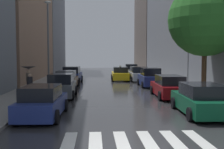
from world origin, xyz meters
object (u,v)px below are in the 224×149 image
(parked_car_right_nearest, at_px, (201,100))
(parked_car_right_third, at_px, (150,78))
(parked_car_right_second, at_px, (169,87))
(parked_car_left_second, at_px, (62,86))
(pedestrian_near_tree, at_px, (30,84))
(parked_car_left_third, at_px, (67,80))
(parked_car_right_fourth, at_px, (139,74))
(parked_car_left_nearest, at_px, (42,102))
(street_tree_right, at_px, (205,20))
(lamp_post_left, at_px, (48,38))
(pedestrian_foreground, at_px, (28,73))
(parked_car_right_fifth, at_px, (131,71))
(parked_car_left_fourth, at_px, (72,75))
(taxi_midroad, at_px, (120,74))

(parked_car_right_nearest, distance_m, parked_car_right_third, 12.49)
(parked_car_right_nearest, xyz_separation_m, parked_car_right_second, (-0.05, 5.73, 0.00))
(parked_car_left_second, height_order, pedestrian_near_tree, pedestrian_near_tree)
(parked_car_left_second, distance_m, parked_car_left_third, 5.34)
(parked_car_left_third, bearing_deg, parked_car_right_fourth, -48.55)
(parked_car_left_nearest, relative_size, street_tree_right, 0.53)
(parked_car_left_second, height_order, lamp_post_left, lamp_post_left)
(parked_car_left_third, xyz_separation_m, parked_car_right_second, (7.78, -5.92, -0.02))
(parked_car_left_nearest, relative_size, pedestrian_foreground, 2.16)
(parked_car_right_fourth, bearing_deg, parked_car_left_third, 129.50)
(parked_car_right_fifth, bearing_deg, parked_car_left_second, 160.74)
(parked_car_right_third, height_order, pedestrian_foreground, pedestrian_foreground)
(pedestrian_foreground, height_order, pedestrian_near_tree, pedestrian_foreground)
(pedestrian_near_tree, xyz_separation_m, lamp_post_left, (0.28, 6.08, 3.59))
(parked_car_left_nearest, bearing_deg, parked_car_left_fourth, 2.43)
(parked_car_right_nearest, xyz_separation_m, parked_car_right_third, (-0.01, 12.49, 0.10))
(parked_car_left_nearest, xyz_separation_m, parked_car_left_second, (0.14, 6.46, 0.06))
(parked_car_right_third, relative_size, parked_car_right_fourth, 0.97)
(parked_car_right_third, bearing_deg, parked_car_right_second, -179.55)
(parked_car_right_fourth, bearing_deg, parked_car_left_nearest, 156.49)
(parked_car_right_nearest, distance_m, parked_car_right_fourth, 18.18)
(parked_car_right_nearest, height_order, street_tree_right, street_tree_right)
(parked_car_left_nearest, distance_m, parked_car_left_third, 11.80)
(parked_car_left_nearest, bearing_deg, parked_car_right_third, -29.13)
(parked_car_right_third, bearing_deg, parked_car_left_second, 129.79)
(pedestrian_near_tree, relative_size, street_tree_right, 0.19)
(parked_car_left_second, distance_m, street_tree_right, 11.47)
(parked_car_left_fourth, distance_m, parked_car_right_second, 13.80)
(pedestrian_near_tree, bearing_deg, parked_car_right_third, 159.34)
(parked_car_left_third, height_order, parked_car_right_fourth, parked_car_right_fourth)
(parked_car_right_third, distance_m, pedestrian_foreground, 11.30)
(parked_car_right_third, relative_size, lamp_post_left, 0.53)
(parked_car_left_second, distance_m, parked_car_right_nearest, 9.91)
(parked_car_left_second, distance_m, lamp_post_left, 7.10)
(lamp_post_left, bearing_deg, parked_car_right_nearest, -51.79)
(parked_car_right_fourth, distance_m, taxi_midroad, 2.31)
(parked_car_right_fourth, xyz_separation_m, taxi_midroad, (-2.07, 1.02, -0.03))
(parked_car_right_nearest, distance_m, lamp_post_left, 15.79)
(parked_car_right_second, relative_size, taxi_midroad, 1.02)
(parked_car_right_fourth, bearing_deg, parked_car_left_second, 146.85)
(parked_car_left_fourth, relative_size, taxi_midroad, 0.98)
(parked_car_right_third, height_order, street_tree_right, street_tree_right)
(parked_car_right_fifth, xyz_separation_m, lamp_post_left, (-9.27, -12.67, 3.71))
(parked_car_right_third, relative_size, pedestrian_foreground, 2.08)
(parked_car_right_third, xyz_separation_m, lamp_post_left, (-9.47, -0.45, 3.71))
(parked_car_left_nearest, height_order, pedestrian_foreground, pedestrian_foreground)
(parked_car_right_second, height_order, street_tree_right, street_tree_right)
(parked_car_right_fifth, bearing_deg, parked_car_right_third, -176.36)
(parked_car_left_second, height_order, parked_car_right_third, parked_car_right_third)
(parked_car_left_third, distance_m, parked_car_right_third, 7.86)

